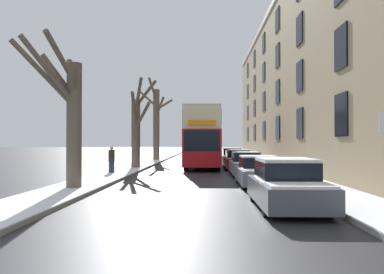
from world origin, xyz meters
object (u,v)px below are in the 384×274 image
(parked_car_0, at_px, (286,185))
(double_decker_bus, at_px, (202,135))
(parked_car_1, at_px, (259,172))
(bare_tree_left_1, at_px, (137,128))
(parked_car_2, at_px, (246,165))
(parked_car_4, at_px, (232,157))
(pedestrian_left_sidewalk, at_px, (112,159))
(bare_tree_left_0, at_px, (70,114))
(bare_tree_left_2, at_px, (156,121))
(parked_car_3, at_px, (237,160))
(oncoming_van, at_px, (193,149))

(parked_car_0, bearing_deg, double_decker_bus, 98.23)
(parked_car_1, bearing_deg, bare_tree_left_1, 125.93)
(bare_tree_left_1, height_order, double_decker_bus, bare_tree_left_1)
(bare_tree_left_1, distance_m, parked_car_2, 9.05)
(double_decker_bus, bearing_deg, parked_car_4, 57.20)
(pedestrian_left_sidewalk, bearing_deg, double_decker_bus, -136.97)
(double_decker_bus, relative_size, parked_car_1, 2.54)
(bare_tree_left_0, xyz_separation_m, bare_tree_left_2, (0.21, 24.64, 1.15))
(parked_car_3, bearing_deg, bare_tree_left_2, 122.30)
(bare_tree_left_1, relative_size, parked_car_1, 1.63)
(bare_tree_left_2, relative_size, parked_car_1, 2.10)
(parked_car_4, distance_m, pedestrian_left_sidewalk, 13.40)
(double_decker_bus, bearing_deg, oncoming_van, 94.61)
(parked_car_2, height_order, parked_car_3, parked_car_3)
(parked_car_1, bearing_deg, double_decker_bus, 101.90)
(bare_tree_left_1, distance_m, bare_tree_left_2, 12.58)
(bare_tree_left_1, relative_size, double_decker_bus, 0.64)
(bare_tree_left_1, bearing_deg, bare_tree_left_2, 91.05)
(bare_tree_left_2, height_order, parked_car_4, bare_tree_left_2)
(parked_car_2, bearing_deg, bare_tree_left_0, -136.76)
(double_decker_bus, relative_size, oncoming_van, 1.91)
(bare_tree_left_0, relative_size, bare_tree_left_2, 0.70)
(bare_tree_left_1, height_order, bare_tree_left_2, bare_tree_left_2)
(bare_tree_left_1, xyz_separation_m, double_decker_bus, (4.70, 2.16, -0.47))
(parked_car_3, xyz_separation_m, oncoming_van, (-3.67, 15.11, 0.55))
(bare_tree_left_1, relative_size, parked_car_2, 1.53)
(parked_car_2, bearing_deg, bare_tree_left_1, 146.13)
(parked_car_2, bearing_deg, double_decker_bus, 110.05)
(parked_car_2, bearing_deg, pedestrian_left_sidewalk, 178.57)
(bare_tree_left_2, xyz_separation_m, pedestrian_left_sidewalk, (-0.41, -17.20, -3.24))
(bare_tree_left_1, bearing_deg, parked_car_1, -54.07)
(oncoming_van, distance_m, pedestrian_left_sidewalk, 20.90)
(bare_tree_left_2, relative_size, parked_car_2, 1.98)
(bare_tree_left_2, bearing_deg, bare_tree_left_0, -90.49)
(bare_tree_left_1, relative_size, parked_car_3, 1.47)
(bare_tree_left_0, bearing_deg, bare_tree_left_1, 87.92)
(bare_tree_left_0, bearing_deg, bare_tree_left_2, 89.51)
(bare_tree_left_0, distance_m, pedestrian_left_sidewalk, 7.73)
(double_decker_bus, height_order, parked_car_2, double_decker_bus)
(parked_car_0, bearing_deg, bare_tree_left_1, 114.97)
(bare_tree_left_2, distance_m, parked_car_4, 10.45)
(parked_car_1, distance_m, parked_car_3, 10.69)
(parked_car_1, bearing_deg, parked_car_3, 90.00)
(bare_tree_left_2, relative_size, pedestrian_left_sidewalk, 4.86)
(parked_car_2, bearing_deg, parked_car_3, 90.00)
(parked_car_3, height_order, parked_car_4, parked_car_4)
(parked_car_0, relative_size, pedestrian_left_sidewalk, 2.48)
(bare_tree_left_0, bearing_deg, parked_car_3, 58.94)
(bare_tree_left_0, bearing_deg, pedestrian_left_sidewalk, 91.51)
(bare_tree_left_1, distance_m, pedestrian_left_sidewalk, 5.14)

